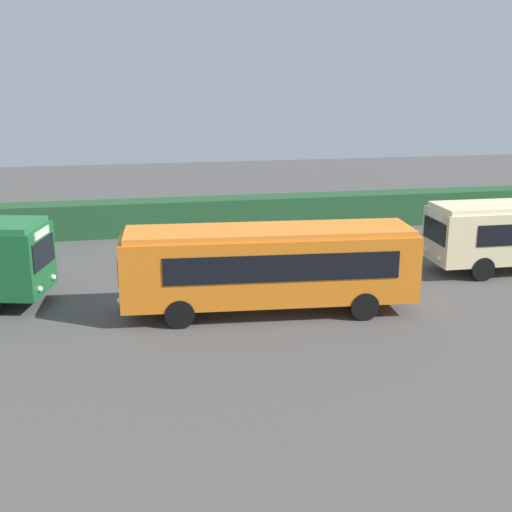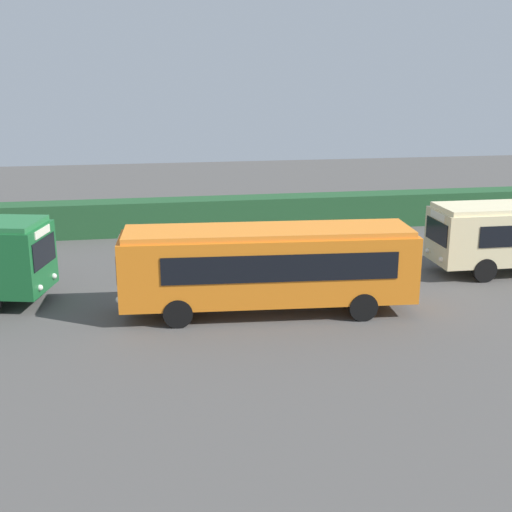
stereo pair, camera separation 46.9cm
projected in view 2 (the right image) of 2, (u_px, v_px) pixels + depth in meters
ground_plane at (251, 303)px, 24.99m from camera, size 78.07×78.07×0.00m
bus_orange at (268, 264)px, 23.53m from camera, size 10.52×3.12×3.10m
person_center at (290, 265)px, 26.14m from camera, size 0.46×0.50×1.91m
hedge_row at (216, 215)px, 35.79m from camera, size 51.03×1.64×1.78m
traffic_cone at (370, 233)px, 34.20m from camera, size 0.36×0.36×0.60m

